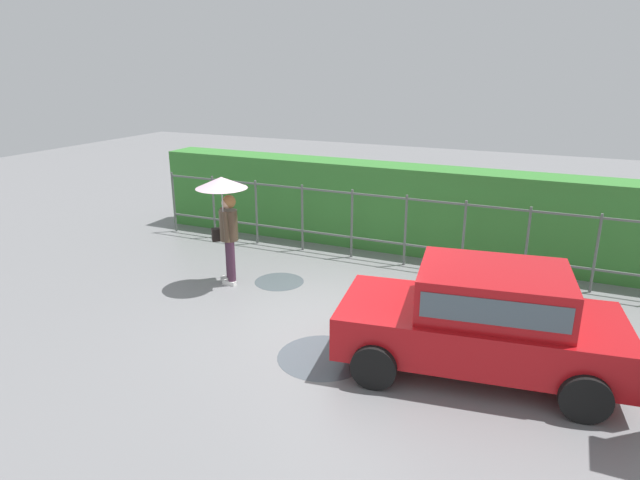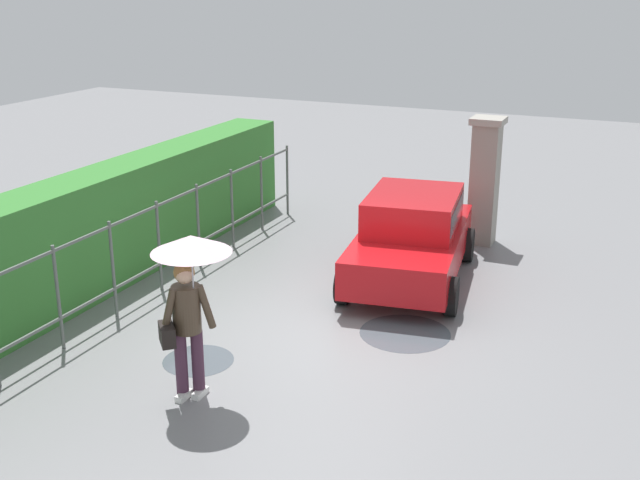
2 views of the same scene
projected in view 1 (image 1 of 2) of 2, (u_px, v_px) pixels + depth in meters
ground_plane at (328, 321)px, 8.95m from camera, size 40.00×40.00×0.00m
car at (483, 316)px, 7.31m from camera, size 3.91×2.27×1.48m
pedestrian at (225, 206)px, 10.03m from camera, size 0.94×0.94×2.09m
fence_section at (378, 224)px, 11.46m from camera, size 10.66×0.05×1.50m
hedge_row at (393, 207)px, 12.29m from camera, size 11.61×0.90×1.90m
puddle_near at (323, 357)px, 7.86m from camera, size 1.31×1.31×0.00m
puddle_far at (279, 282)px, 10.58m from camera, size 0.95×0.95×0.00m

